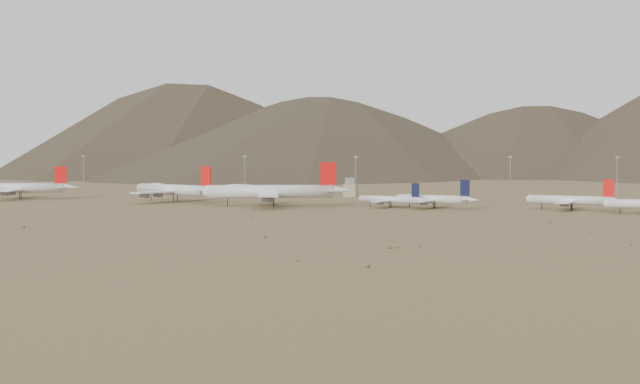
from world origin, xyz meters
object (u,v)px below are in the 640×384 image
(control_tower, at_px, (351,188))
(widebody_east, at_px, (272,191))
(narrowbody_a, at_px, (391,200))
(widebody_centre, at_px, (174,190))
(widebody_west, at_px, (19,188))
(narrowbody_b, at_px, (435,199))

(control_tower, bearing_deg, widebody_east, -99.02)
(narrowbody_a, relative_size, control_tower, 3.16)
(widebody_centre, bearing_deg, narrowbody_a, 18.60)
(widebody_east, height_order, narrowbody_a, widebody_east)
(narrowbody_a, bearing_deg, widebody_centre, -166.89)
(widebody_east, bearing_deg, widebody_west, 154.60)
(narrowbody_a, distance_m, narrowbody_b, 22.48)
(widebody_centre, distance_m, control_tower, 115.00)
(widebody_centre, height_order, control_tower, widebody_centre)
(widebody_east, relative_size, narrowbody_b, 1.69)
(widebody_east, relative_size, control_tower, 6.16)
(widebody_west, bearing_deg, narrowbody_a, -20.92)
(widebody_east, xyz_separation_m, narrowbody_b, (83.63, 10.38, -3.17))
(widebody_west, height_order, narrowbody_a, widebody_west)
(widebody_west, xyz_separation_m, narrowbody_b, (251.73, -3.55, -1.98))
(narrowbody_b, xyz_separation_m, control_tower, (-68.04, 87.80, 0.53))
(widebody_centre, relative_size, narrowbody_a, 1.73)
(widebody_centre, bearing_deg, control_tower, 66.76)
(narrowbody_a, bearing_deg, widebody_east, -154.62)
(control_tower, bearing_deg, narrowbody_a, -62.63)
(widebody_centre, bearing_deg, widebody_west, -157.16)
(widebody_west, relative_size, narrowbody_b, 1.44)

